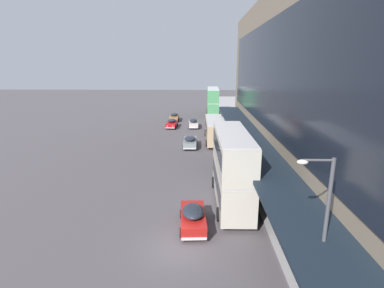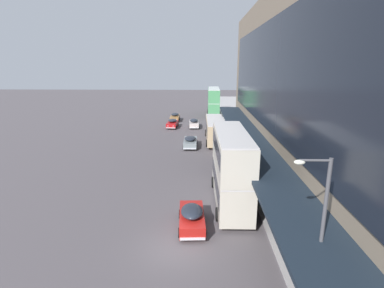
% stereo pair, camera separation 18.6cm
% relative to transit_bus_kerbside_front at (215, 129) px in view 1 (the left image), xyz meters
% --- Properties ---
extents(ground, '(240.00, 240.00, 0.00)m').
position_rel_transit_bus_kerbside_front_xyz_m(ground, '(-3.60, -26.85, -1.88)').
color(ground, '#524C50').
extents(sidewalk_kerb, '(10.00, 180.00, 0.15)m').
position_rel_transit_bus_kerbside_front_xyz_m(sidewalk_kerb, '(7.40, -26.85, -1.81)').
color(sidewalk_kerb, '#A4A09F').
rests_on(sidewalk_kerb, ground).
extents(building_facade, '(9.20, 80.00, 18.11)m').
position_rel_transit_bus_kerbside_front_xyz_m(building_facade, '(7.34, -26.85, 7.15)').
color(building_facade, '#81715D').
rests_on(building_facade, ground).
extents(transit_bus_kerbside_front, '(2.83, 10.09, 3.28)m').
position_rel_transit_bus_kerbside_front_xyz_m(transit_bus_kerbside_front, '(0.00, 0.00, 0.00)').
color(transit_bus_kerbside_front, tan).
rests_on(transit_bus_kerbside_front, ground).
extents(transit_bus_kerbside_rear, '(2.90, 10.92, 5.91)m').
position_rel_transit_bus_kerbside_front_xyz_m(transit_bus_kerbside_rear, '(0.70, 24.42, 1.31)').
color(transit_bus_kerbside_rear, '#4B9960').
rests_on(transit_bus_kerbside_rear, ground).
extents(transit_bus_kerbside_far, '(2.79, 9.48, 5.92)m').
position_rel_transit_bus_kerbside_front_xyz_m(transit_bus_kerbside_far, '(0.36, -20.38, 1.32)').
color(transit_bus_kerbside_far, beige).
rests_on(transit_bus_kerbside_far, ground).
extents(sedan_second_mid, '(1.89, 4.50, 1.52)m').
position_rel_transit_bus_kerbside_front_xyz_m(sedan_second_mid, '(-3.52, -3.36, -1.12)').
color(sedan_second_mid, gray).
rests_on(sedan_second_mid, ground).
extents(sedan_oncoming_front, '(1.88, 4.32, 1.63)m').
position_rel_transit_bus_kerbside_front_xyz_m(sedan_oncoming_front, '(-3.35, 9.88, -1.09)').
color(sedan_oncoming_front, beige).
rests_on(sedan_oncoming_front, ground).
extents(sedan_trailing_near, '(1.99, 4.37, 1.60)m').
position_rel_transit_bus_kerbside_front_xyz_m(sedan_trailing_near, '(-2.64, -24.29, -1.09)').
color(sedan_trailing_near, '#A61915').
rests_on(sedan_trailing_near, ground).
extents(sedan_lead_near, '(1.90, 4.54, 1.58)m').
position_rel_transit_bus_kerbside_front_xyz_m(sedan_lead_near, '(-7.35, 16.40, -1.10)').
color(sedan_lead_near, olive).
rests_on(sedan_lead_near, ground).
extents(sedan_oncoming_rear, '(2.00, 4.40, 1.53)m').
position_rel_transit_bus_kerbside_front_xyz_m(sedan_oncoming_rear, '(-7.21, 9.77, -1.12)').
color(sedan_oncoming_rear, '#B01518').
rests_on(sedan_oncoming_rear, ground).
extents(vw_van, '(1.97, 4.58, 1.96)m').
position_rel_transit_bus_kerbside_front_xyz_m(vw_van, '(0.50, 10.83, -0.79)').
color(vw_van, silver).
rests_on(vw_van, ground).
extents(pedestrian_at_kerb, '(0.42, 0.53, 1.86)m').
position_rel_transit_bus_kerbside_front_xyz_m(pedestrian_at_kerb, '(3.60, -20.98, -0.70)').
color(pedestrian_at_kerb, '#2D2622').
rests_on(pedestrian_at_kerb, sidewalk_kerb).
extents(street_lamp, '(1.50, 0.28, 7.30)m').
position_rel_transit_bus_kerbside_front_xyz_m(street_lamp, '(2.82, -31.75, 2.49)').
color(street_lamp, '#4C4C51').
rests_on(street_lamp, sidewalk_kerb).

